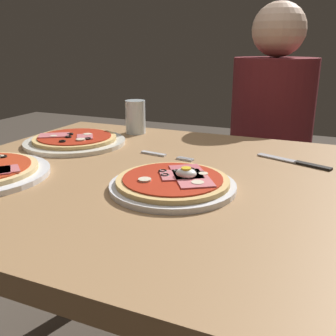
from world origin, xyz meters
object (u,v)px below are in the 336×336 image
object	(u,v)px
pizza_across_right	(75,140)
diner_person	(268,163)
fork	(162,155)
water_glass_near	(135,119)
knife	(298,162)
pizza_foreground	(173,183)
dining_table	(159,220)

from	to	relation	value
pizza_across_right	diner_person	world-z (taller)	diner_person
fork	water_glass_near	bearing A→B (deg)	131.97
water_glass_near	knife	distance (m)	0.56
pizza_foreground	knife	size ratio (longest dim) A/B	1.38
dining_table	fork	distance (m)	0.19
pizza_foreground	water_glass_near	size ratio (longest dim) A/B	2.39
diner_person	knife	bearing A→B (deg)	105.06
pizza_across_right	fork	bearing A→B (deg)	-2.62
fork	dining_table	bearing A→B (deg)	-69.47
knife	water_glass_near	bearing A→B (deg)	164.78
dining_table	diner_person	bearing A→B (deg)	80.61
pizza_across_right	fork	xyz separation A→B (m)	(0.29, -0.01, -0.01)
pizza_foreground	knife	world-z (taller)	pizza_foreground
fork	diner_person	distance (m)	0.70
pizza_foreground	diner_person	bearing A→B (deg)	85.97
dining_table	knife	bearing A→B (deg)	35.91
dining_table	fork	world-z (taller)	fork
dining_table	knife	world-z (taller)	knife
dining_table	diner_person	world-z (taller)	diner_person
water_glass_near	knife	xyz separation A→B (m)	(0.53, -0.15, -0.04)
pizza_across_right	diner_person	size ratio (longest dim) A/B	0.25
dining_table	water_glass_near	distance (m)	0.46
pizza_across_right	fork	world-z (taller)	pizza_across_right
pizza_across_right	dining_table	bearing A→B (deg)	-23.57
fork	diner_person	world-z (taller)	diner_person
fork	knife	bearing A→B (deg)	12.03
pizza_foreground	pizza_across_right	xyz separation A→B (m)	(-0.41, 0.23, -0.00)
dining_table	pizza_foreground	world-z (taller)	pizza_foreground
diner_person	pizza_foreground	bearing A→B (deg)	85.97
dining_table	fork	xyz separation A→B (m)	(-0.05, 0.14, 0.12)
water_glass_near	knife	bearing A→B (deg)	-15.22
pizza_foreground	fork	bearing A→B (deg)	119.54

